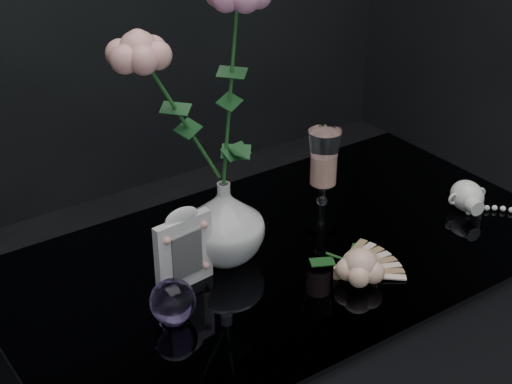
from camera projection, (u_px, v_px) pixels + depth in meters
vase at (224, 221)px, 1.39m from camera, size 0.17×0.17×0.15m
wine_glass at (323, 180)px, 1.48m from camera, size 0.06×0.06×0.20m
picture_frame at (183, 247)px, 1.32m from camera, size 0.12×0.10×0.15m
paperweight at (173, 301)px, 1.25m from camera, size 0.09×0.09×0.07m
paper_fan at (337, 272)px, 1.36m from camera, size 0.27×0.23×0.03m
loose_rose at (361, 266)px, 1.35m from camera, size 0.17×0.20×0.06m
pearl_jar at (467, 195)px, 1.57m from camera, size 0.26×0.27×0.06m
roses at (202, 86)px, 1.25m from camera, size 0.25×0.12×0.42m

